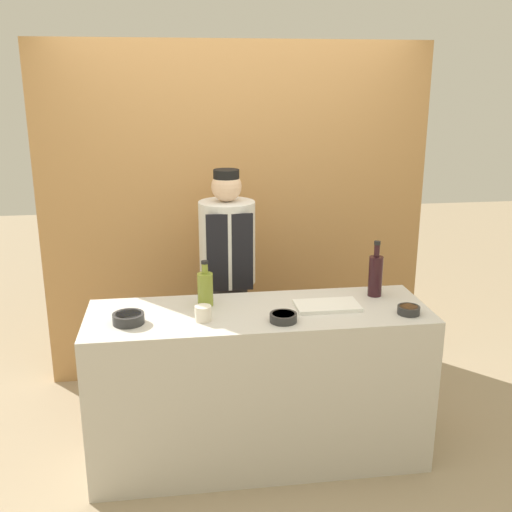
% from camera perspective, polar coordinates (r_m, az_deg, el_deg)
% --- Properties ---
extents(ground_plane, '(14.00, 14.00, 0.00)m').
position_cam_1_polar(ground_plane, '(3.75, 0.27, -18.33)').
color(ground_plane, tan).
extents(cabinet_wall, '(2.73, 0.18, 2.40)m').
position_cam_1_polar(cabinet_wall, '(4.34, -1.92, 3.94)').
color(cabinet_wall, '#B7844C').
rests_on(cabinet_wall, ground_plane).
extents(counter, '(1.89, 0.61, 0.91)m').
position_cam_1_polar(counter, '(3.51, 0.29, -12.19)').
color(counter, beige).
rests_on(counter, ground_plane).
extents(sauce_bowl_green, '(0.14, 0.14, 0.04)m').
position_cam_1_polar(sauce_bowl_green, '(3.17, 2.62, -5.83)').
color(sauce_bowl_green, '#2D2D2D').
rests_on(sauce_bowl_green, counter).
extents(sauce_bowl_brown, '(0.12, 0.12, 0.04)m').
position_cam_1_polar(sauce_bowl_brown, '(3.37, 14.33, -4.97)').
color(sauce_bowl_brown, '#2D2D2D').
rests_on(sauce_bowl_brown, counter).
extents(sauce_bowl_yellow, '(0.17, 0.17, 0.05)m').
position_cam_1_polar(sauce_bowl_yellow, '(3.21, -12.06, -5.78)').
color(sauce_bowl_yellow, '#2D2D2D').
rests_on(sauce_bowl_yellow, counter).
extents(cutting_board, '(0.36, 0.20, 0.02)m').
position_cam_1_polar(cutting_board, '(3.39, 6.77, -4.68)').
color(cutting_board, white).
rests_on(cutting_board, counter).
extents(bottle_wine, '(0.08, 0.08, 0.33)m').
position_cam_1_polar(bottle_wine, '(3.57, 11.31, -1.74)').
color(bottle_wine, black).
rests_on(bottle_wine, counter).
extents(bottle_oil, '(0.09, 0.09, 0.26)m').
position_cam_1_polar(bottle_oil, '(3.37, -4.86, -3.07)').
color(bottle_oil, olive).
rests_on(bottle_oil, counter).
extents(cup_cream, '(0.09, 0.09, 0.08)m').
position_cam_1_polar(cup_cream, '(3.18, -5.06, -5.46)').
color(cup_cream, silver).
rests_on(cup_cream, counter).
extents(chef_center, '(0.36, 0.36, 1.60)m').
position_cam_1_polar(chef_center, '(3.96, -2.70, -2.42)').
color(chef_center, '#28282D').
rests_on(chef_center, ground_plane).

